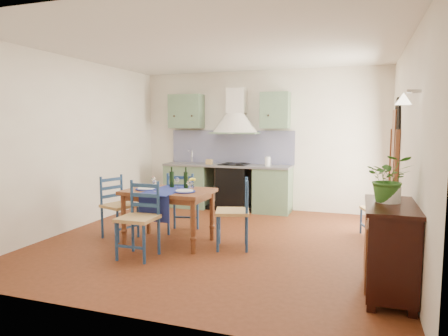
{
  "coord_description": "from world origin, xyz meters",
  "views": [
    {
      "loc": [
        1.94,
        -5.46,
        1.72
      ],
      "look_at": [
        -0.02,
        0.3,
        1.06
      ],
      "focal_mm": 32.0,
      "sensor_mm": 36.0,
      "label": 1
    }
  ],
  "objects_px": {
    "dining_table": "(169,196)",
    "chair_near": "(139,218)",
    "potted_plant": "(389,179)",
    "sideboard": "(390,246)"
  },
  "relations": [
    {
      "from": "dining_table",
      "to": "potted_plant",
      "type": "height_order",
      "value": "potted_plant"
    },
    {
      "from": "chair_near",
      "to": "potted_plant",
      "type": "xyz_separation_m",
      "value": [
        2.97,
        -0.13,
        0.67
      ]
    },
    {
      "from": "sideboard",
      "to": "dining_table",
      "type": "bearing_deg",
      "value": 162.71
    },
    {
      "from": "dining_table",
      "to": "sideboard",
      "type": "height_order",
      "value": "dining_table"
    },
    {
      "from": "chair_near",
      "to": "sideboard",
      "type": "distance_m",
      "value": 3.01
    },
    {
      "from": "dining_table",
      "to": "chair_near",
      "type": "distance_m",
      "value": 0.71
    },
    {
      "from": "sideboard",
      "to": "potted_plant",
      "type": "xyz_separation_m",
      "value": [
        -0.03,
        0.1,
        0.67
      ]
    },
    {
      "from": "dining_table",
      "to": "chair_near",
      "type": "bearing_deg",
      "value": -97.06
    },
    {
      "from": "potted_plant",
      "to": "sideboard",
      "type": "bearing_deg",
      "value": -74.74
    },
    {
      "from": "dining_table",
      "to": "chair_near",
      "type": "height_order",
      "value": "dining_table"
    }
  ]
}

